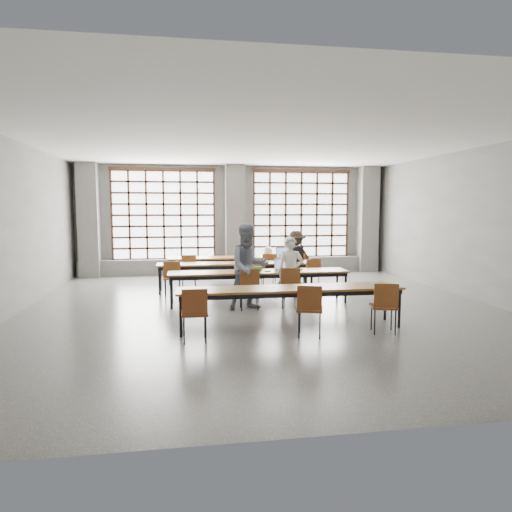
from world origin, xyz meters
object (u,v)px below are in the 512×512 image
at_px(student_female, 249,267).
at_px(chair_near_left, 195,309).
at_px(desk_row_a, 238,259).
at_px(chair_mid_right, 311,272).
at_px(mouse, 301,269).
at_px(desk_row_d, 291,291).
at_px(chair_near_right, 385,303).
at_px(chair_front_right, 291,284).
at_px(laptop_back, 282,254).
at_px(chair_mid_centre, 256,273).
at_px(chair_front_left, 249,285).
at_px(chair_mid_left, 172,275).
at_px(backpack, 296,254).
at_px(student_male, 290,272).
at_px(plastic_bag, 268,251).
at_px(chair_back_mid, 269,266).
at_px(chair_back_right, 297,265).
at_px(desk_row_b, 236,265).
at_px(chair_near_mid, 310,305).
at_px(student_back, 296,257).
at_px(laptop_front, 282,267).
at_px(desk_row_c, 259,274).
at_px(phone, 268,271).
at_px(green_box, 256,269).
at_px(chair_back_left, 189,267).

bearing_deg(student_female, chair_near_left, -127.04).
xyz_separation_m(desk_row_a, chair_mid_right, (1.61, -2.04, -0.13)).
distance_m(desk_row_a, mouse, 3.26).
distance_m(desk_row_d, chair_near_right, 1.61).
distance_m(chair_front_right, laptop_back, 3.86).
bearing_deg(chair_mid_centre, mouse, -50.14).
bearing_deg(desk_row_d, chair_front_left, 108.66).
distance_m(chair_mid_left, chair_near_right, 5.24).
xyz_separation_m(chair_mid_centre, backpack, (1.19, 0.68, 0.39)).
distance_m(student_male, plastic_bag, 3.61).
height_order(chair_back_mid, chair_back_right, same).
xyz_separation_m(chair_back_mid, chair_front_right, (-0.10, -3.06, 0.00)).
bearing_deg(student_female, desk_row_b, 81.12).
distance_m(chair_mid_centre, mouse, 1.36).
xyz_separation_m(chair_back_right, backpack, (-0.21, -0.74, 0.39)).
xyz_separation_m(chair_back_mid, chair_back_right, (0.81, 0.00, 0.00)).
relative_size(desk_row_b, chair_front_right, 4.55).
bearing_deg(desk_row_a, desk_row_d, -86.37).
bearing_deg(chair_back_right, chair_near_right, -87.73).
relative_size(desk_row_b, plastic_bag, 13.99).
bearing_deg(student_female, chair_near_mid, -82.76).
distance_m(chair_near_mid, student_back, 5.45).
bearing_deg(laptop_front, desk_row_c, -168.95).
xyz_separation_m(desk_row_a, student_female, (-0.18, -3.56, 0.24)).
relative_size(desk_row_b, laptop_back, 10.55).
xyz_separation_m(desk_row_c, desk_row_d, (0.21, -2.15, 0.00)).
distance_m(chair_back_mid, laptop_front, 2.34).
bearing_deg(chair_near_left, desk_row_b, 75.27).
bearing_deg(student_male, chair_near_left, -120.83).
distance_m(student_male, phone, 0.58).
distance_m(student_male, backpack, 2.30).
bearing_deg(chair_near_right, student_back, 92.26).
xyz_separation_m(chair_back_mid, chair_near_right, (1.01, -5.21, 0.00)).
xyz_separation_m(chair_near_left, laptop_front, (2.05, 2.89, 0.25)).
xyz_separation_m(chair_front_left, phone, (0.48, 0.53, 0.20)).
bearing_deg(student_female, student_male, -9.54).
height_order(desk_row_d, green_box, green_box).
bearing_deg(chair_near_right, backpack, 95.31).
distance_m(chair_near_left, chair_near_right, 3.18).
bearing_deg(chair_mid_right, chair_mid_centre, -179.96).
bearing_deg(student_female, phone, 30.26).
distance_m(chair_back_right, mouse, 2.52).
distance_m(chair_near_right, phone, 3.08).
relative_size(desk_row_b, chair_near_right, 4.55).
bearing_deg(chair_near_mid, chair_mid_left, 121.38).
xyz_separation_m(chair_mid_right, laptop_back, (-0.27, 2.15, 0.25)).
relative_size(backpack, plastic_bag, 1.40).
distance_m(chair_mid_left, student_back, 3.75).
bearing_deg(plastic_bag, chair_front_right, -93.09).
bearing_deg(chair_front_left, chair_back_left, 111.65).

